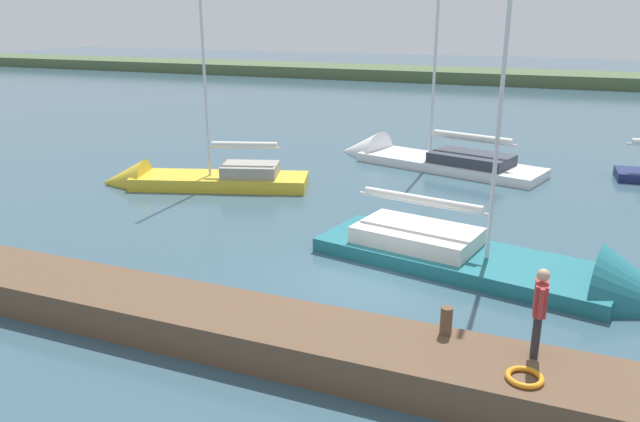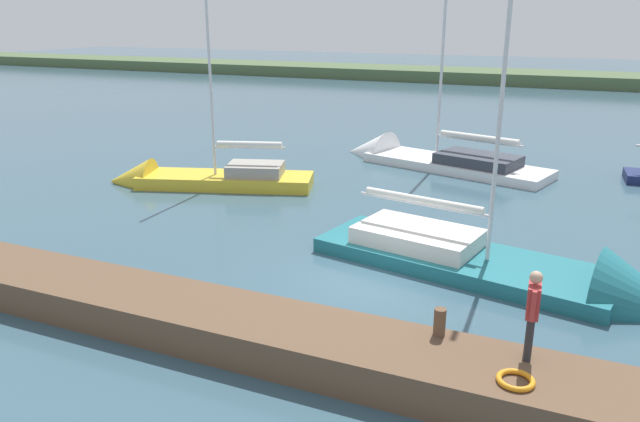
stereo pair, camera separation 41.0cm
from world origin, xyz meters
TOP-DOWN VIEW (x-y plane):
  - ground_plane at (0.00, 0.00)m, footprint 200.00×200.00m
  - far_shoreline at (0.00, -54.46)m, footprint 180.00×8.00m
  - dock_pier at (0.00, 4.04)m, footprint 27.41×2.00m
  - mooring_post_far at (-2.74, 3.34)m, footprint 0.24×0.24m
  - life_ring_buoy at (-4.32, 4.44)m, footprint 0.66×0.66m
  - sailboat_far_right at (-4.13, -1.73)m, footprint 10.52×4.65m
  - sailboat_behind_pier at (9.78, -6.44)m, footprint 8.82×4.58m
  - sailboat_near_dock at (2.22, -14.13)m, footprint 10.71×5.35m
  - person_on_dock at (-4.42, 3.52)m, footprint 0.25×0.65m

SIDE VIEW (x-z plane):
  - ground_plane at x=0.00m, z-range 0.00..0.00m
  - far_shoreline at x=0.00m, z-range -1.20..1.20m
  - sailboat_far_right at x=-4.13m, z-range -6.02..6.19m
  - sailboat_near_dock at x=2.22m, z-range -5.55..5.79m
  - sailboat_behind_pier at x=9.78m, z-range -4.93..5.31m
  - dock_pier at x=0.00m, z-range 0.00..0.80m
  - life_ring_buoy at x=-4.32m, z-range 0.80..0.90m
  - mooring_post_far at x=-2.74m, z-range 0.80..1.37m
  - person_on_dock at x=-4.42m, z-range 0.93..2.66m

